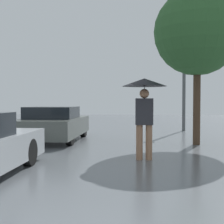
# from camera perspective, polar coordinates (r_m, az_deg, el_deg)

# --- Properties ---
(pedestrian) EXTENTS (1.05, 1.05, 1.92)m
(pedestrian) POSITION_cam_1_polar(r_m,az_deg,el_deg) (7.36, 5.93, 2.91)
(pedestrian) COLOR #9E7051
(pedestrian) RESTS_ON ground_plane
(parked_car_farthest) EXTENTS (1.87, 3.90, 1.19)m
(parked_car_farthest) POSITION_cam_1_polar(r_m,az_deg,el_deg) (11.19, -10.61, -2.19)
(parked_car_farthest) COLOR #4C514C
(parked_car_farthest) RESTS_ON ground_plane
(tree) EXTENTS (2.74, 2.74, 4.95)m
(tree) POSITION_cam_1_polar(r_m,az_deg,el_deg) (10.50, 15.35, 13.87)
(tree) COLOR #473323
(tree) RESTS_ON ground_plane
(street_lamp) EXTENTS (0.38, 0.38, 4.64)m
(street_lamp) POSITION_cam_1_polar(r_m,az_deg,el_deg) (15.08, 13.05, 7.98)
(street_lamp) COLOR #515456
(street_lamp) RESTS_ON ground_plane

